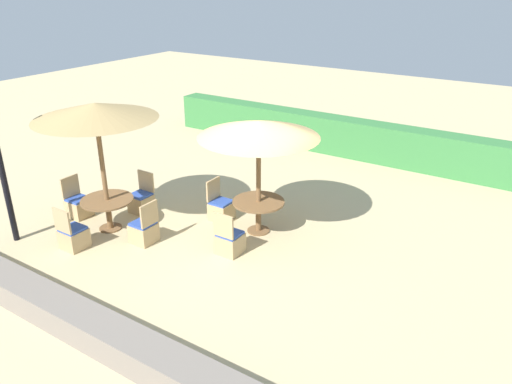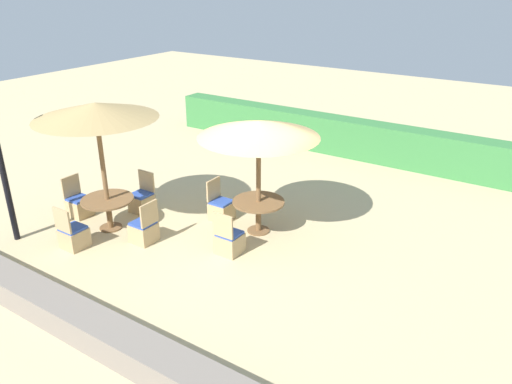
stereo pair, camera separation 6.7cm
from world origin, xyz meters
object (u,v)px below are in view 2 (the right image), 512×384
object	(u,v)px
round_table_center	(258,207)
round_table_front_left	(108,205)
parasol_front_left	(96,111)
patio_chair_center_west	(221,208)
patio_chair_front_left_east	(144,230)
patio_chair_front_left_north	(142,200)
patio_chair_center_south	(229,241)
patio_chair_front_left_south	(73,236)
patio_chair_front_left_west	(79,205)
parasol_center	(259,130)

from	to	relation	value
round_table_center	round_table_front_left	bearing A→B (deg)	-149.14
parasol_front_left	patio_chair_center_west	size ratio (longest dim) A/B	2.99
round_table_center	patio_chair_center_west	world-z (taller)	patio_chair_center_west
parasol_front_left	patio_chair_front_left_east	distance (m)	2.57
round_table_front_left	patio_chair_front_left_north	xyz separation A→B (m)	(-0.04, 1.02, -0.30)
parasol_front_left	patio_chair_center_south	size ratio (longest dim) A/B	2.99
round_table_front_left	patio_chair_front_left_south	size ratio (longest dim) A/B	1.19
patio_chair_front_left_north	patio_chair_center_west	size ratio (longest dim) A/B	1.00
patio_chair_front_left_west	parasol_center	xyz separation A→B (m)	(3.84, 1.61, 2.01)
patio_chair_center_south	patio_chair_center_west	world-z (taller)	same
parasol_center	patio_chair_front_left_south	bearing A→B (deg)	-136.22
patio_chair_front_left_north	parasol_center	distance (m)	3.51
patio_chair_front_left_north	parasol_center	xyz separation A→B (m)	(2.81, 0.64, 2.01)
patio_chair_front_left_north	patio_chair_center_west	distance (m)	1.91
patio_chair_front_left_north	patio_chair_front_left_west	bearing A→B (deg)	43.24
patio_chair_front_left_south	patio_chair_front_left_north	size ratio (longest dim) A/B	1.00
patio_chair_front_left_north	round_table_center	bearing A→B (deg)	-167.20
parasol_center	patio_chair_center_south	bearing A→B (deg)	-89.23
patio_chair_front_left_south	patio_chair_center_south	xyz separation A→B (m)	(2.75, 1.55, 0.00)
round_table_center	parasol_front_left	bearing A→B (deg)	-149.14
parasol_center	parasol_front_left	bearing A→B (deg)	-149.14
patio_chair_front_left_south	patio_chair_front_left_north	distance (m)	1.99
patio_chair_center_south	patio_chair_center_west	size ratio (longest dim) A/B	1.00
patio_chair_front_left_east	patio_chair_center_south	size ratio (longest dim) A/B	1.00
patio_chair_center_south	patio_chair_center_west	bearing A→B (deg)	133.24
patio_chair_front_left_east	round_table_center	xyz separation A→B (m)	(1.72, 1.67, 0.31)
round_table_front_left	patio_chair_center_west	xyz separation A→B (m)	(1.74, 1.69, -0.30)
round_table_front_left	round_table_center	distance (m)	3.23
round_table_front_left	parasol_center	bearing A→B (deg)	30.86
patio_chair_center_south	parasol_front_left	bearing A→B (deg)	-168.28
patio_chair_front_left_south	parasol_center	size ratio (longest dim) A/B	0.38
parasol_front_left	round_table_front_left	world-z (taller)	parasol_front_left
parasol_front_left	parasol_center	xyz separation A→B (m)	(2.77, 1.66, -0.33)
round_table_front_left	patio_chair_front_left_north	bearing A→B (deg)	92.44
round_table_front_left	patio_chair_front_left_south	distance (m)	1.01
parasol_center	patio_chair_center_west	bearing A→B (deg)	178.31
patio_chair_front_left_south	patio_chair_front_left_west	bearing A→B (deg)	137.25
round_table_front_left	patio_chair_front_left_south	bearing A→B (deg)	-88.16
parasol_center	patio_chair_center_west	world-z (taller)	parasol_center
patio_chair_center_west	patio_chair_front_left_west	bearing A→B (deg)	-59.83
parasol_front_left	round_table_center	bearing A→B (deg)	30.86
parasol_front_left	patio_chair_center_west	distance (m)	3.37
patio_chair_front_left_south	patio_chair_center_south	distance (m)	3.16
patio_chair_front_left_south	round_table_center	bearing A→B (deg)	43.78
round_table_front_left	round_table_center	size ratio (longest dim) A/B	1.01
parasol_front_left	round_table_center	size ratio (longest dim) A/B	2.52
patio_chair_front_left_south	patio_chair_front_left_east	bearing A→B (deg)	42.98
round_table_center	patio_chair_center_west	size ratio (longest dim) A/B	1.19
round_table_center	patio_chair_center_south	world-z (taller)	patio_chair_center_south
parasol_front_left	patio_chair_front_left_north	bearing A→B (deg)	92.44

